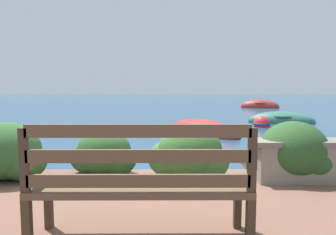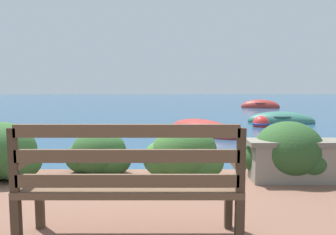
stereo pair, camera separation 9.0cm
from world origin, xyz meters
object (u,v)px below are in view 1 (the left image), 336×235
at_px(mooring_buoy, 262,124).
at_px(rowboat_mid, 281,121).
at_px(rowboat_far, 260,107).
at_px(rowboat_nearest, 203,131).
at_px(park_bench, 140,180).

bearing_deg(mooring_buoy, rowboat_mid, 45.79).
bearing_deg(rowboat_far, rowboat_nearest, -98.58).
xyz_separation_m(park_bench, rowboat_nearest, (1.28, 7.06, -0.65)).
relative_size(rowboat_mid, mooring_buoy, 4.24).
xyz_separation_m(rowboat_nearest, mooring_buoy, (2.11, 1.40, 0.04)).
distance_m(rowboat_far, mooring_buoy, 8.91).
bearing_deg(mooring_buoy, rowboat_far, 74.47).
relative_size(park_bench, rowboat_mid, 0.65).
bearing_deg(rowboat_mid, mooring_buoy, -121.95).
relative_size(rowboat_mid, rowboat_far, 1.05).
distance_m(rowboat_nearest, rowboat_far, 10.94).
distance_m(park_bench, rowboat_nearest, 7.21).
xyz_separation_m(rowboat_mid, rowboat_far, (1.36, 7.52, 0.01)).
xyz_separation_m(park_bench, mooring_buoy, (3.39, 8.46, -0.61)).
relative_size(rowboat_nearest, rowboat_mid, 1.20).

